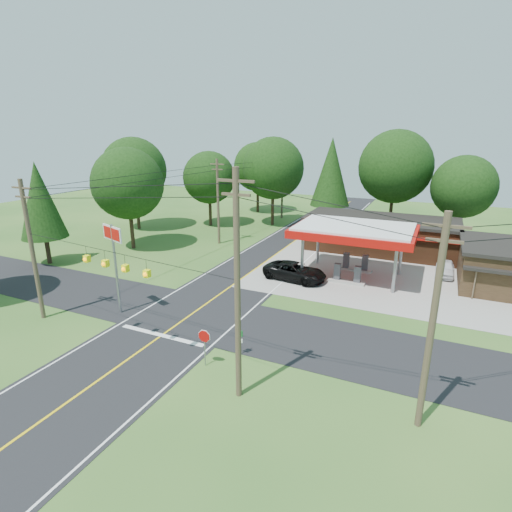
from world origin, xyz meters
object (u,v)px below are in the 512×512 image
at_px(sedan_car, 445,268).
at_px(gas_canopy, 354,232).
at_px(suv_car, 295,272).
at_px(big_stop_sign, 114,248).
at_px(octagonal_stop_sign, 204,339).

bearing_deg(sedan_car, gas_canopy, -153.11).
relative_size(suv_car, big_stop_sign, 0.85).
bearing_deg(suv_car, gas_canopy, -49.06).
distance_m(suv_car, sedan_car, 14.24).
bearing_deg(suv_car, octagonal_stop_sign, -172.75).
distance_m(gas_canopy, big_stop_sign, 20.54).
relative_size(suv_car, octagonal_stop_sign, 2.51).
distance_m(gas_canopy, sedan_car, 9.55).
xyz_separation_m(sedan_car, octagonal_stop_sign, (-12.40, -22.41, 1.01)).
height_order(big_stop_sign, octagonal_stop_sign, big_stop_sign).
height_order(gas_canopy, sedan_car, gas_canopy).
height_order(gas_canopy, big_stop_sign, big_stop_sign).
bearing_deg(octagonal_stop_sign, gas_canopy, 76.27).
xyz_separation_m(gas_canopy, sedan_car, (7.90, 4.00, -3.58)).
bearing_deg(suv_car, sedan_car, -53.30).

